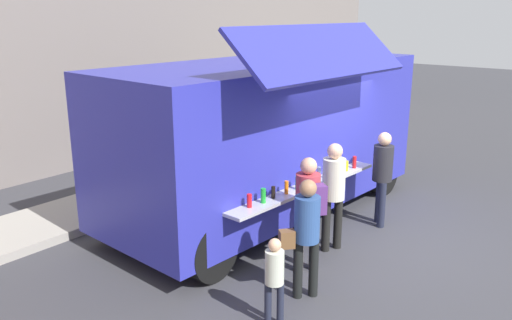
# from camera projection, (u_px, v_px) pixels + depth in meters

# --- Properties ---
(ground_plane) EXTENTS (60.00, 60.00, 0.00)m
(ground_plane) POSITION_uv_depth(u_px,v_px,m) (371.00, 238.00, 8.95)
(ground_plane) COLOR #38383D
(food_truck_main) EXTENTS (6.47, 3.49, 3.53)m
(food_truck_main) POSITION_uv_depth(u_px,v_px,m) (268.00, 133.00, 9.61)
(food_truck_main) COLOR #2C2FA7
(food_truck_main) RESTS_ON ground
(trash_bin) EXTENTS (0.60, 0.60, 1.03)m
(trash_bin) POSITION_uv_depth(u_px,v_px,m) (289.00, 134.00, 14.23)
(trash_bin) COLOR #2E6136
(trash_bin) RESTS_ON ground
(customer_front_ordering) EXTENTS (0.57, 0.40, 1.76)m
(customer_front_ordering) POSITION_uv_depth(u_px,v_px,m) (333.00, 188.00, 8.24)
(customer_front_ordering) COLOR black
(customer_front_ordering) RESTS_ON ground
(customer_mid_with_backpack) EXTENTS (0.50, 0.56, 1.74)m
(customer_mid_with_backpack) POSITION_uv_depth(u_px,v_px,m) (309.00, 204.00, 7.51)
(customer_mid_with_backpack) COLOR #4B4444
(customer_mid_with_backpack) RESTS_ON ground
(customer_rear_waiting) EXTENTS (0.50, 0.45, 1.65)m
(customer_rear_waiting) POSITION_uv_depth(u_px,v_px,m) (306.00, 229.00, 6.85)
(customer_rear_waiting) COLOR black
(customer_rear_waiting) RESTS_ON ground
(customer_extra_browsing) EXTENTS (0.35, 0.35, 1.71)m
(customer_extra_browsing) POSITION_uv_depth(u_px,v_px,m) (383.00, 171.00, 9.23)
(customer_extra_browsing) COLOR #1F2336
(customer_extra_browsing) RESTS_ON ground
(child_near_queue) EXTENTS (0.23, 0.23, 1.14)m
(child_near_queue) POSITION_uv_depth(u_px,v_px,m) (274.00, 274.00, 6.30)
(child_near_queue) COLOR #1F2336
(child_near_queue) RESTS_ON ground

